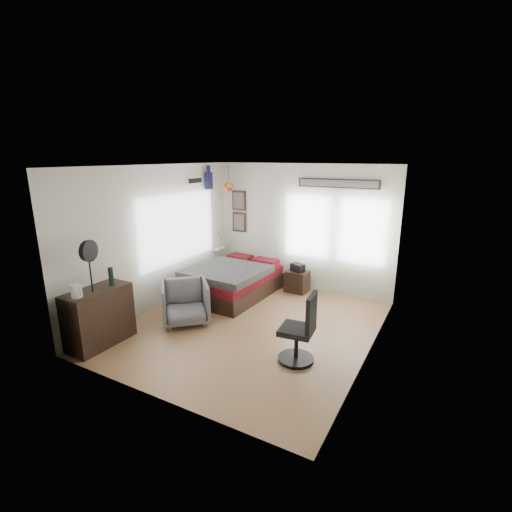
{
  "coord_description": "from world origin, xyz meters",
  "views": [
    {
      "loc": [
        2.93,
        -5.09,
        2.86
      ],
      "look_at": [
        -0.1,
        0.4,
        1.15
      ],
      "focal_mm": 26.0,
      "sensor_mm": 36.0,
      "label": 1
    }
  ],
  "objects_px": {
    "task_chair": "(301,334)",
    "dresser": "(99,317)",
    "bed": "(233,281)",
    "armchair": "(185,302)",
    "nightstand": "(297,281)"
  },
  "relations": [
    {
      "from": "armchair",
      "to": "nightstand",
      "type": "distance_m",
      "value": 2.63
    },
    {
      "from": "armchair",
      "to": "task_chair",
      "type": "bearing_deg",
      "value": -49.69
    },
    {
      "from": "bed",
      "to": "task_chair",
      "type": "height_order",
      "value": "task_chair"
    },
    {
      "from": "bed",
      "to": "dresser",
      "type": "height_order",
      "value": "dresser"
    },
    {
      "from": "dresser",
      "to": "task_chair",
      "type": "relative_size",
      "value": 0.96
    },
    {
      "from": "bed",
      "to": "task_chair",
      "type": "distance_m",
      "value": 2.86
    },
    {
      "from": "task_chair",
      "to": "dresser",
      "type": "bearing_deg",
      "value": -167.64
    },
    {
      "from": "bed",
      "to": "nightstand",
      "type": "relative_size",
      "value": 4.48
    },
    {
      "from": "dresser",
      "to": "task_chair",
      "type": "bearing_deg",
      "value": 19.01
    },
    {
      "from": "nightstand",
      "to": "armchair",
      "type": "bearing_deg",
      "value": -111.88
    },
    {
      "from": "dresser",
      "to": "armchair",
      "type": "xyz_separation_m",
      "value": [
        0.66,
        1.25,
        -0.08
      ]
    },
    {
      "from": "bed",
      "to": "dresser",
      "type": "relative_size",
      "value": 2.04
    },
    {
      "from": "armchair",
      "to": "nightstand",
      "type": "bearing_deg",
      "value": 20.94
    },
    {
      "from": "nightstand",
      "to": "task_chair",
      "type": "relative_size",
      "value": 0.44
    },
    {
      "from": "bed",
      "to": "armchair",
      "type": "bearing_deg",
      "value": -88.3
    }
  ]
}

